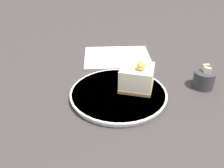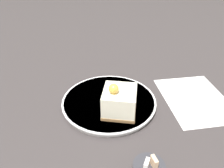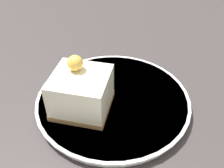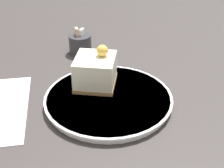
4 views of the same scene
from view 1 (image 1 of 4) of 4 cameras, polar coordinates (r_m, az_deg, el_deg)
The scene contains 7 objects.
ground_plane at distance 0.75m, azimuth 0.63°, elevation -2.33°, with size 4.00×4.00×0.00m, color #383333.
plate at distance 0.74m, azimuth 1.47°, elevation -2.31°, with size 0.29×0.29×0.02m.
cake_slice at distance 0.74m, azimuth 5.71°, elevation 1.54°, with size 0.10×0.11×0.10m.
napkin at distance 0.98m, azimuth 1.21°, elevation 6.33°, with size 0.23×0.28×0.00m.
fork at distance 1.01m, azimuth 1.94°, elevation 7.18°, with size 0.04×0.16×0.00m.
knife at distance 0.96m, azimuth 0.33°, elevation 5.82°, with size 0.03×0.17×0.00m.
sugar_bowl at distance 0.83m, azimuth 20.25°, elevation 1.02°, with size 0.07×0.07×0.08m.
Camera 1 is at (0.62, 0.05, 0.42)m, focal length 40.00 mm.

